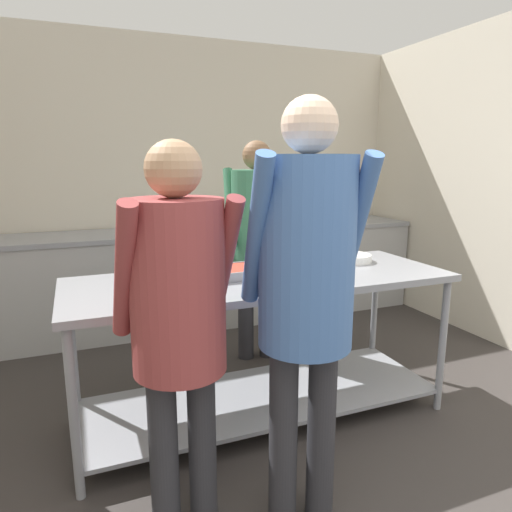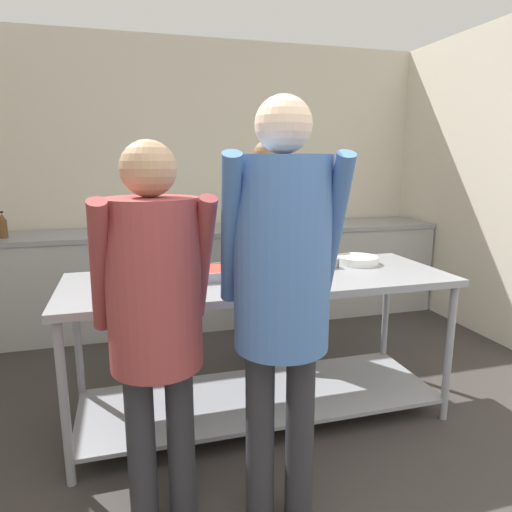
{
  "view_description": "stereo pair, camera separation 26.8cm",
  "coord_description": "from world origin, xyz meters",
  "px_view_note": "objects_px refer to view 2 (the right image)",
  "views": [
    {
      "loc": [
        -0.99,
        -0.61,
        1.52
      ],
      "look_at": [
        -0.02,
        1.83,
        0.97
      ],
      "focal_mm": 32.0,
      "sensor_mm": 36.0,
      "label": 1
    },
    {
      "loc": [
        -0.74,
        -0.69,
        1.52
      ],
      "look_at": [
        -0.02,
        1.83,
        0.97
      ],
      "focal_mm": 32.0,
      "sensor_mm": 36.0,
      "label": 2
    }
  ],
  "objects_px": {
    "guest_serving_left": "(282,277)",
    "sauce_pan": "(150,267)",
    "serving_tray_roast": "(235,272)",
    "guest_serving_right": "(155,303)",
    "cook_behind_counter": "(267,229)",
    "plate_stack": "(357,260)",
    "water_bottle": "(3,226)",
    "serving_tray_vegetables": "(299,261)"
  },
  "relations": [
    {
      "from": "guest_serving_left",
      "to": "sauce_pan",
      "type": "bearing_deg",
      "value": 113.61
    },
    {
      "from": "serving_tray_vegetables",
      "to": "guest_serving_right",
      "type": "height_order",
      "value": "guest_serving_right"
    },
    {
      "from": "water_bottle",
      "to": "serving_tray_vegetables",
      "type": "bearing_deg",
      "value": -35.91
    },
    {
      "from": "guest_serving_right",
      "to": "cook_behind_counter",
      "type": "xyz_separation_m",
      "value": [
        0.92,
        1.49,
        0.04
      ]
    },
    {
      "from": "sauce_pan",
      "to": "serving_tray_vegetables",
      "type": "bearing_deg",
      "value": 0.99
    },
    {
      "from": "serving_tray_roast",
      "to": "plate_stack",
      "type": "distance_m",
      "value": 0.84
    },
    {
      "from": "guest_serving_right",
      "to": "water_bottle",
      "type": "distance_m",
      "value": 2.59
    },
    {
      "from": "water_bottle",
      "to": "guest_serving_right",
      "type": "bearing_deg",
      "value": -65.77
    },
    {
      "from": "sauce_pan",
      "to": "serving_tray_roast",
      "type": "height_order",
      "value": "sauce_pan"
    },
    {
      "from": "cook_behind_counter",
      "to": "guest_serving_right",
      "type": "bearing_deg",
      "value": -121.58
    },
    {
      "from": "serving_tray_vegetables",
      "to": "plate_stack",
      "type": "distance_m",
      "value": 0.38
    },
    {
      "from": "serving_tray_roast",
      "to": "serving_tray_vegetables",
      "type": "relative_size",
      "value": 1.04
    },
    {
      "from": "sauce_pan",
      "to": "guest_serving_right",
      "type": "distance_m",
      "value": 0.89
    },
    {
      "from": "plate_stack",
      "to": "guest_serving_left",
      "type": "xyz_separation_m",
      "value": [
        -0.85,
        -0.98,
        0.19
      ]
    },
    {
      "from": "serving_tray_vegetables",
      "to": "water_bottle",
      "type": "relative_size",
      "value": 1.87
    },
    {
      "from": "plate_stack",
      "to": "guest_serving_left",
      "type": "distance_m",
      "value": 1.31
    },
    {
      "from": "serving_tray_roast",
      "to": "guest_serving_right",
      "type": "xyz_separation_m",
      "value": [
        -0.49,
        -0.75,
        0.09
      ]
    },
    {
      "from": "serving_tray_roast",
      "to": "guest_serving_right",
      "type": "bearing_deg",
      "value": -123.5
    },
    {
      "from": "sauce_pan",
      "to": "plate_stack",
      "type": "distance_m",
      "value": 1.3
    },
    {
      "from": "serving_tray_roast",
      "to": "cook_behind_counter",
      "type": "bearing_deg",
      "value": 60.43
    },
    {
      "from": "serving_tray_roast",
      "to": "guest_serving_right",
      "type": "relative_size",
      "value": 0.27
    },
    {
      "from": "serving_tray_roast",
      "to": "plate_stack",
      "type": "relative_size",
      "value": 1.58
    },
    {
      "from": "plate_stack",
      "to": "cook_behind_counter",
      "type": "height_order",
      "value": "cook_behind_counter"
    },
    {
      "from": "serving_tray_roast",
      "to": "guest_serving_left",
      "type": "height_order",
      "value": "guest_serving_left"
    },
    {
      "from": "serving_tray_roast",
      "to": "cook_behind_counter",
      "type": "height_order",
      "value": "cook_behind_counter"
    },
    {
      "from": "plate_stack",
      "to": "cook_behind_counter",
      "type": "relative_size",
      "value": 0.16
    },
    {
      "from": "cook_behind_counter",
      "to": "guest_serving_left",
      "type": "bearing_deg",
      "value": -105.24
    },
    {
      "from": "guest_serving_right",
      "to": "guest_serving_left",
      "type": "bearing_deg",
      "value": -15.76
    },
    {
      "from": "plate_stack",
      "to": "water_bottle",
      "type": "relative_size",
      "value": 1.23
    },
    {
      "from": "sauce_pan",
      "to": "water_bottle",
      "type": "xyz_separation_m",
      "value": [
        -1.09,
        1.47,
        0.08
      ]
    },
    {
      "from": "guest_serving_left",
      "to": "cook_behind_counter",
      "type": "distance_m",
      "value": 1.68
    },
    {
      "from": "guest_serving_right",
      "to": "cook_behind_counter",
      "type": "distance_m",
      "value": 1.75
    },
    {
      "from": "plate_stack",
      "to": "water_bottle",
      "type": "distance_m",
      "value": 2.83
    },
    {
      "from": "cook_behind_counter",
      "to": "serving_tray_roast",
      "type": "bearing_deg",
      "value": -119.57
    },
    {
      "from": "sauce_pan",
      "to": "water_bottle",
      "type": "bearing_deg",
      "value": 126.49
    },
    {
      "from": "serving_tray_roast",
      "to": "guest_serving_right",
      "type": "distance_m",
      "value": 0.9
    },
    {
      "from": "sauce_pan",
      "to": "serving_tray_roast",
      "type": "distance_m",
      "value": 0.49
    },
    {
      "from": "plate_stack",
      "to": "water_bottle",
      "type": "xyz_separation_m",
      "value": [
        -2.39,
        1.52,
        0.11
      ]
    },
    {
      "from": "serving_tray_vegetables",
      "to": "guest_serving_right",
      "type": "relative_size",
      "value": 0.26
    },
    {
      "from": "guest_serving_left",
      "to": "water_bottle",
      "type": "height_order",
      "value": "guest_serving_left"
    },
    {
      "from": "guest_serving_right",
      "to": "cook_behind_counter",
      "type": "relative_size",
      "value": 0.96
    },
    {
      "from": "plate_stack",
      "to": "guest_serving_left",
      "type": "relative_size",
      "value": 0.15
    }
  ]
}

